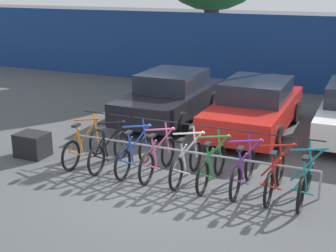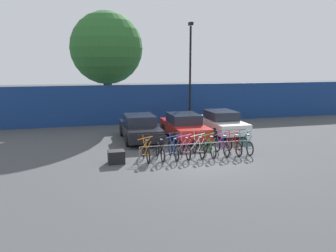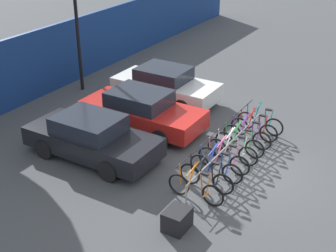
# 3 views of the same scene
# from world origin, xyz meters

# --- Properties ---
(ground_plane) EXTENTS (120.00, 120.00, 0.00)m
(ground_plane) POSITION_xyz_m (0.00, 0.00, 0.00)
(ground_plane) COLOR #424447
(hoarding_wall) EXTENTS (36.00, 0.16, 2.74)m
(hoarding_wall) POSITION_xyz_m (0.00, 9.50, 1.37)
(hoarding_wall) COLOR navy
(hoarding_wall) RESTS_ON ground
(bike_rack) EXTENTS (5.31, 0.04, 0.57)m
(bike_rack) POSITION_xyz_m (0.24, 0.68, 0.50)
(bike_rack) COLOR gray
(bike_rack) RESTS_ON ground
(bicycle_orange) EXTENTS (0.68, 1.71, 1.05)m
(bicycle_orange) POSITION_xyz_m (-2.14, 0.53, 0.38)
(bicycle_orange) COLOR black
(bicycle_orange) RESTS_ON ground
(bicycle_black) EXTENTS (0.68, 1.71, 1.05)m
(bicycle_black) POSITION_xyz_m (-1.51, 0.53, 0.38)
(bicycle_black) COLOR black
(bicycle_black) RESTS_ON ground
(bicycle_blue) EXTENTS (0.68, 1.71, 1.05)m
(bicycle_blue) POSITION_xyz_m (-0.89, 0.53, 0.38)
(bicycle_blue) COLOR black
(bicycle_blue) RESTS_ON ground
(bicycle_pink) EXTENTS (0.68, 1.71, 1.05)m
(bicycle_pink) POSITION_xyz_m (-0.35, 0.53, 0.38)
(bicycle_pink) COLOR black
(bicycle_pink) RESTS_ON ground
(bicycle_white) EXTENTS (0.68, 1.71, 1.05)m
(bicycle_white) POSITION_xyz_m (0.29, 0.53, 0.38)
(bicycle_white) COLOR black
(bicycle_white) RESTS_ON ground
(bicycle_green) EXTENTS (0.68, 1.71, 1.05)m
(bicycle_green) POSITION_xyz_m (0.82, 0.53, 0.38)
(bicycle_green) COLOR black
(bicycle_green) RESTS_ON ground
(bicycle_purple) EXTENTS (0.68, 1.71, 1.05)m
(bicycle_purple) POSITION_xyz_m (1.45, 0.53, 0.38)
(bicycle_purple) COLOR black
(bicycle_purple) RESTS_ON ground
(bicycle_red) EXTENTS (0.68, 1.71, 1.05)m
(bicycle_red) POSITION_xyz_m (2.06, 0.53, 0.38)
(bicycle_red) COLOR black
(bicycle_red) RESTS_ON ground
(bicycle_teal) EXTENTS (0.68, 1.71, 1.05)m
(bicycle_teal) POSITION_xyz_m (2.62, 0.53, 0.38)
(bicycle_teal) COLOR black
(bicycle_teal) RESTS_ON ground
(car_black) EXTENTS (1.91, 4.36, 1.40)m
(car_black) POSITION_xyz_m (-1.74, 4.43, 0.69)
(car_black) COLOR black
(car_black) RESTS_ON ground
(car_red) EXTENTS (1.91, 4.43, 1.40)m
(car_red) POSITION_xyz_m (0.76, 4.24, 0.69)
(car_red) COLOR red
(car_red) RESTS_ON ground
(car_white) EXTENTS (1.91, 4.23, 1.40)m
(car_white) POSITION_xyz_m (3.29, 4.81, 0.69)
(car_white) COLOR silver
(car_white) RESTS_ON ground
(lamp_post) EXTENTS (0.24, 0.44, 6.91)m
(lamp_post) POSITION_xyz_m (2.50, 8.50, 3.82)
(lamp_post) COLOR black
(lamp_post) RESTS_ON ground
(cargo_crate) EXTENTS (0.70, 0.56, 0.55)m
(cargo_crate) POSITION_xyz_m (-3.45, 0.35, 0.28)
(cargo_crate) COLOR black
(cargo_crate) RESTS_ON ground
(tree_behind_hoarding) EXTENTS (5.17, 5.17, 7.88)m
(tree_behind_hoarding) POSITION_xyz_m (-2.91, 11.30, 5.26)
(tree_behind_hoarding) COLOR brown
(tree_behind_hoarding) RESTS_ON ground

